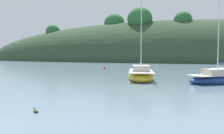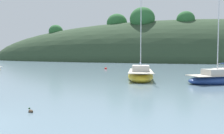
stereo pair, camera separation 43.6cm
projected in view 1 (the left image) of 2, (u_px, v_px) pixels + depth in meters
far_shoreline_hill at (163, 61)px, 82.23m from camera, size 150.00×36.00×32.54m
sailboat_black_sloop at (220, 79)px, 21.74m from camera, size 6.75×5.65×9.83m
sailboat_red_portside at (141, 75)px, 25.00m from camera, size 4.31×8.21×9.79m
mooring_buoy_outer at (104, 68)px, 41.38m from camera, size 0.44×0.44×0.54m
mooring_buoy_inner at (221, 77)px, 26.72m from camera, size 0.44×0.44×0.54m
duck_trailing at (36, 111)px, 10.93m from camera, size 0.41×0.32×0.24m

